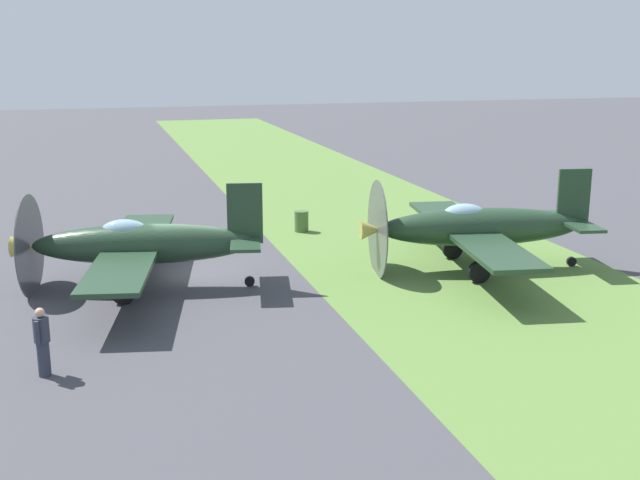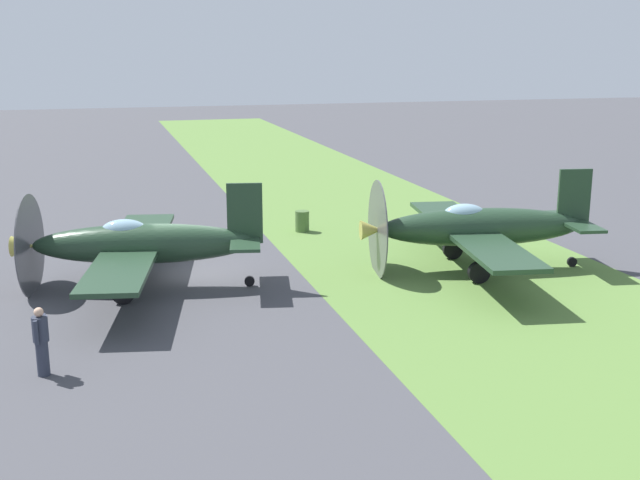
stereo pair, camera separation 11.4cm
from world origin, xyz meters
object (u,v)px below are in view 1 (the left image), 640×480
(airplane_lead, at_px, (140,244))
(airplane_wingman, at_px, (477,227))
(fuel_drum, at_px, (301,221))
(ground_crew_mechanic, at_px, (42,340))

(airplane_lead, relative_size, airplane_wingman, 0.97)
(fuel_drum, bearing_deg, airplane_lead, 132.46)
(airplane_wingman, xyz_separation_m, ground_crew_mechanic, (-5.60, 14.34, -0.65))
(airplane_wingman, relative_size, fuel_drum, 11.72)
(airplane_wingman, height_order, fuel_drum, airplane_wingman)
(airplane_wingman, height_order, ground_crew_mechanic, airplane_wingman)
(ground_crew_mechanic, bearing_deg, fuel_drum, 161.22)
(airplane_lead, height_order, fuel_drum, airplane_lead)
(ground_crew_mechanic, distance_m, fuel_drum, 16.45)
(airplane_wingman, distance_m, ground_crew_mechanic, 15.41)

